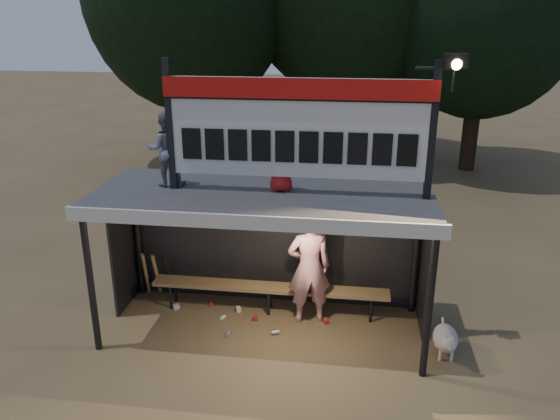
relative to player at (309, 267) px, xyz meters
name	(u,v)px	position (x,y,z in m)	size (l,w,h in m)	color
ground	(264,328)	(-0.68, -0.35, -0.96)	(80.00, 80.00, 0.00)	brown
player	(309,267)	(0.00, 0.00, 0.00)	(0.70, 0.46, 1.92)	white
child_a	(166,149)	(-2.17, -0.23, 1.92)	(0.55, 0.43, 1.12)	slate
child_b	(281,161)	(-0.42, -0.27, 1.81)	(0.44, 0.28, 0.89)	#AE1C1A
dugout_shelter	(266,216)	(-0.68, -0.11, 0.89)	(5.10, 2.08, 2.32)	#3D3C3F
scoreboard_assembly	(301,125)	(-0.12, -0.36, 2.36)	(4.10, 0.27, 1.99)	black
bench	(269,288)	(-0.68, 0.20, -0.53)	(4.00, 0.35, 0.48)	olive
tree_right	(486,1)	(4.32, 10.15, 4.23)	(6.08, 6.08, 8.72)	black
dog	(446,339)	(2.10, -0.72, -0.68)	(0.36, 0.81, 0.49)	beige
bats	(157,274)	(-2.75, 0.47, -0.53)	(0.48, 0.33, 0.84)	#936944
litter	(241,317)	(-1.10, -0.13, -0.92)	(2.69, 1.06, 0.08)	#B11E21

